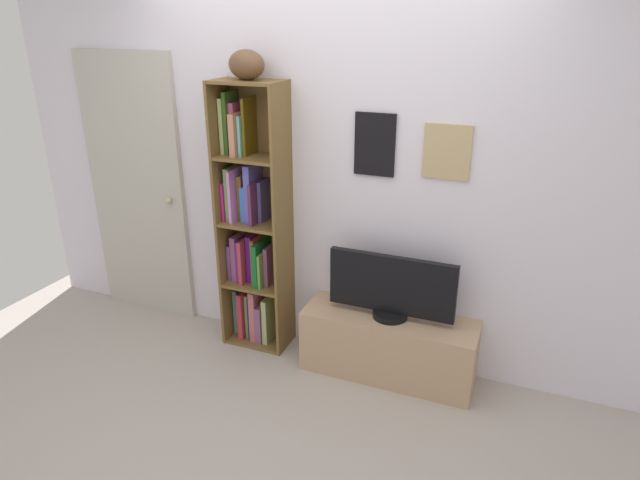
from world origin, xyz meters
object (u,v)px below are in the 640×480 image
Objects in this scene: bookshelf at (252,233)px; tv_stand at (388,346)px; football at (246,65)px; television at (391,288)px; door at (137,190)px.

bookshelf reaches higher than tv_stand.
football is 0.35× the size of television.
tv_stand is at bearing -90.00° from television.
tv_stand is at bearing -2.60° from football.
bookshelf is 2.30× the size of television.
bookshelf is 1.04m from door.
football is at bearing 177.46° from television.
bookshelf is at bearing -4.74° from door.
football reaches higher than tv_stand.
television is at bearing -4.49° from door.
television is 0.40× the size of door.
television is at bearing -2.54° from football.
television is (0.00, 0.00, 0.42)m from tv_stand.
television is at bearing -4.25° from bookshelf.
football is (0.04, -0.03, 1.10)m from bookshelf.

